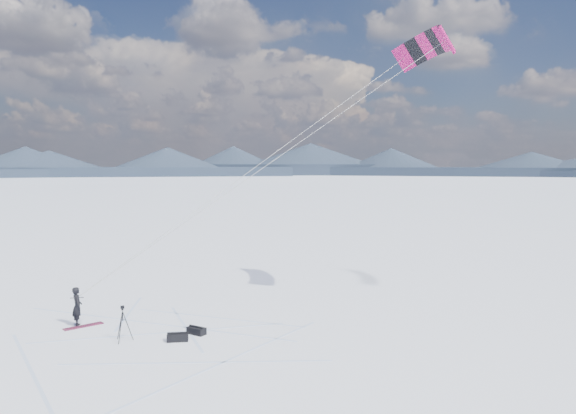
{
  "coord_description": "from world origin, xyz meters",
  "views": [
    {
      "loc": [
        6.04,
        -22.54,
        6.87
      ],
      "look_at": [
        8.59,
        2.68,
        4.93
      ],
      "focal_mm": 35.0,
      "sensor_mm": 36.0,
      "label": 1
    }
  ],
  "objects": [
    {
      "name": "snow_tracks",
      "position": [
        -0.41,
        -0.64,
        0.0
      ],
      "size": [
        17.62,
        14.39,
        0.01
      ],
      "color": "#ACC0E1",
      "rests_on": "ground"
    },
    {
      "name": "ground",
      "position": [
        0.0,
        0.0,
        0.0
      ],
      "size": [
        1800.0,
        1800.0,
        0.0
      ],
      "primitive_type": "plane",
      "color": "white"
    },
    {
      "name": "gear_bag_a",
      "position": [
        3.91,
        -0.86,
        0.16
      ],
      "size": [
        0.82,
        0.41,
        0.36
      ],
      "rotation": [
        0.0,
        0.0,
        0.03
      ],
      "color": "black",
      "rests_on": "ground"
    },
    {
      "name": "horizon_hills",
      "position": [
        -0.0,
        0.0,
        3.25
      ],
      "size": [
        704.0,
        705.94,
        8.23
      ],
      "color": "#17202E",
      "rests_on": "ground"
    },
    {
      "name": "power_kite",
      "position": [
        15.27,
        3.63,
        12.36
      ],
      "size": [
        16.96,
        5.14,
        12.04
      ],
      "color": "#B30F5B",
      "rests_on": "ground"
    },
    {
      "name": "gear_bag_b",
      "position": [
        4.59,
        -0.04,
        0.15
      ],
      "size": [
        0.83,
        0.77,
        0.35
      ],
      "rotation": [
        0.0,
        0.0,
        -0.67
      ],
      "color": "black",
      "rests_on": "ground"
    },
    {
      "name": "tripod",
      "position": [
        1.8,
        -0.65,
        0.91
      ],
      "size": [
        0.68,
        0.68,
        1.4
      ],
      "rotation": [
        0.0,
        0.0,
        0.25
      ],
      "color": "black",
      "rests_on": "ground"
    },
    {
      "name": "snowkiter",
      "position": [
        -0.52,
        1.67,
        0.0
      ],
      "size": [
        0.59,
        0.71,
        1.67
      ],
      "primitive_type": "imported",
      "rotation": [
        0.0,
        0.0,
        1.93
      ],
      "color": "black",
      "rests_on": "ground"
    },
    {
      "name": "snowboard",
      "position": [
        -0.24,
        1.51,
        0.02
      ],
      "size": [
        1.53,
        1.22,
        0.04
      ],
      "primitive_type": "cube",
      "rotation": [
        0.0,
        0.0,
        0.62
      ],
      "color": "maroon",
      "rests_on": "ground"
    }
  ]
}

